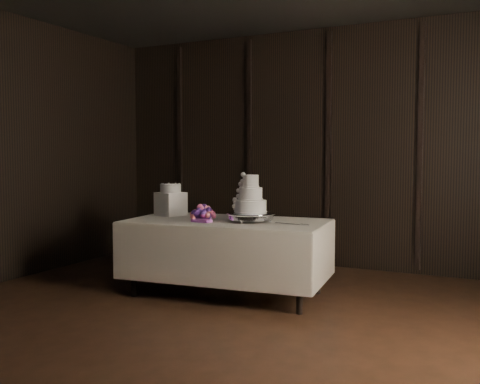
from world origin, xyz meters
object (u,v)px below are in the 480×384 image
Objects in this scene: display_table at (227,254)px; wedding_cake at (247,198)px; box_pedestal at (171,204)px; small_cake at (171,188)px; bouquet at (203,214)px; cake_stand at (251,217)px.

wedding_cake reaches higher than display_table.
small_cake is (0.00, 0.00, 0.17)m from box_pedestal.
bouquet is 1.77× the size of small_cake.
wedding_cake is at bearing -150.26° from cake_stand.
bouquet is (-0.20, -0.11, 0.41)m from display_table.
box_pedestal is at bearing 164.98° from display_table.
bouquet is 0.60m from box_pedestal.
display_table is 0.47m from bouquet.
box_pedestal is at bearing 172.87° from cake_stand.
cake_stand is 0.49m from bouquet.
bouquet reaches higher than display_table.
wedding_cake reaches higher than small_cake.
display_table is at bearing -9.38° from small_cake.
wedding_cake is at bearing -10.16° from display_table.
display_table is at bearing -9.38° from box_pedestal.
cake_stand is at bearing -7.13° from box_pedestal.
wedding_cake is 0.94× the size of bouquet.
small_cake is at bearing 172.87° from cake_stand.
cake_stand is at bearing 13.28° from bouquet.
wedding_cake is 1.43× the size of box_pedestal.
cake_stand is 1.03m from box_pedestal.
box_pedestal is (-0.54, 0.24, 0.06)m from bouquet.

